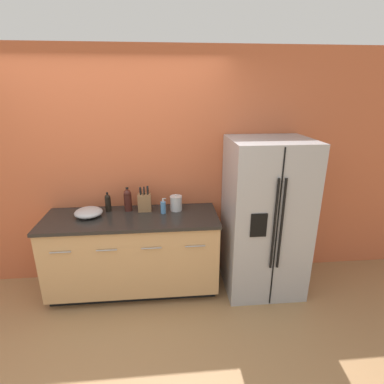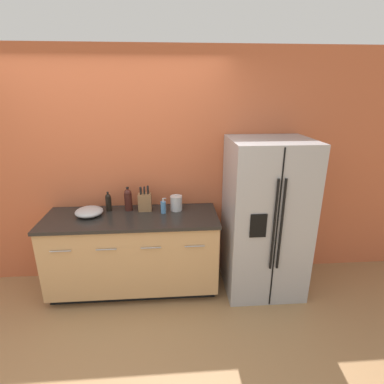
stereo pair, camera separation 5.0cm
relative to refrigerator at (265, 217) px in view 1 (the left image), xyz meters
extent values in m
plane|color=#997047|center=(-1.63, -0.94, -0.85)|extent=(14.00, 14.00, 0.00)
cube|color=#BC5B38|center=(-1.63, 0.39, 0.45)|extent=(10.00, 0.05, 2.60)
cube|color=black|center=(-1.43, 0.09, -0.81)|extent=(1.76, 0.54, 0.09)
cube|color=tan|center=(-1.43, 0.05, -0.37)|extent=(1.80, 0.62, 0.78)
cube|color=black|center=(-1.43, 0.04, 0.03)|extent=(1.83, 0.64, 0.03)
cylinder|color=#99999E|center=(-2.08, -0.27, -0.16)|extent=(0.20, 0.01, 0.01)
cylinder|color=#99999E|center=(-1.65, -0.27, -0.16)|extent=(0.20, 0.01, 0.01)
cylinder|color=#99999E|center=(-1.22, -0.27, -0.16)|extent=(0.20, 0.01, 0.01)
cylinder|color=#99999E|center=(-0.79, -0.27, -0.16)|extent=(0.20, 0.01, 0.01)
cube|color=#9E9EA0|center=(0.00, 0.00, 0.00)|extent=(0.83, 0.71, 1.70)
cube|color=black|center=(0.00, -0.36, 0.00)|extent=(0.01, 0.01, 1.67)
cylinder|color=black|center=(-0.03, -0.37, 0.08)|extent=(0.02, 0.02, 0.94)
cylinder|color=black|center=(0.04, -0.37, 0.08)|extent=(0.02, 0.02, 0.94)
cube|color=black|center=(-0.19, -0.36, 0.08)|extent=(0.16, 0.01, 0.24)
cube|color=olive|center=(-1.30, 0.19, 0.15)|extent=(0.14, 0.10, 0.19)
cylinder|color=black|center=(-1.33, 0.20, 0.28)|extent=(0.02, 0.04, 0.08)
cylinder|color=black|center=(-1.33, 0.17, 0.28)|extent=(0.02, 0.04, 0.09)
cylinder|color=black|center=(-1.30, 0.20, 0.28)|extent=(0.02, 0.03, 0.08)
cylinder|color=black|center=(-1.30, 0.17, 0.28)|extent=(0.01, 0.03, 0.08)
cylinder|color=black|center=(-1.26, 0.20, 0.29)|extent=(0.02, 0.04, 0.09)
cylinder|color=black|center=(-1.26, 0.17, 0.28)|extent=(0.02, 0.03, 0.08)
cylinder|color=#3D1914|center=(-1.48, 0.21, 0.14)|extent=(0.08, 0.08, 0.19)
sphere|color=#3D1914|center=(-1.48, 0.21, 0.25)|extent=(0.08, 0.08, 0.08)
cylinder|color=#3D1914|center=(-1.48, 0.21, 0.27)|extent=(0.03, 0.03, 0.06)
cylinder|color=black|center=(-1.48, 0.21, 0.31)|extent=(0.03, 0.03, 0.02)
cylinder|color=#4C7FB2|center=(-1.09, 0.10, 0.12)|extent=(0.06, 0.06, 0.13)
cylinder|color=#B2B2B5|center=(-1.09, 0.10, 0.20)|extent=(0.02, 0.02, 0.04)
cylinder|color=#B2B2B5|center=(-1.08, 0.10, 0.22)|extent=(0.03, 0.01, 0.01)
cylinder|color=black|center=(-1.69, 0.21, 0.13)|extent=(0.06, 0.06, 0.15)
sphere|color=black|center=(-1.69, 0.21, 0.21)|extent=(0.06, 0.06, 0.06)
cylinder|color=black|center=(-1.69, 0.21, 0.23)|extent=(0.02, 0.02, 0.05)
cylinder|color=black|center=(-1.69, 0.21, 0.26)|extent=(0.02, 0.02, 0.01)
cylinder|color=#B7B7BA|center=(-0.95, 0.17, 0.13)|extent=(0.13, 0.13, 0.15)
cylinder|color=#B7B7BA|center=(-0.95, 0.17, 0.21)|extent=(0.13, 0.13, 0.01)
sphere|color=#B7B7BA|center=(-0.95, 0.17, 0.22)|extent=(0.02, 0.02, 0.02)
ellipsoid|color=#A3A3A5|center=(-1.87, 0.09, 0.09)|extent=(0.29, 0.29, 0.09)
camera|label=1|loc=(-1.06, -2.89, 1.32)|focal=28.00mm
camera|label=2|loc=(-1.01, -2.89, 1.32)|focal=28.00mm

